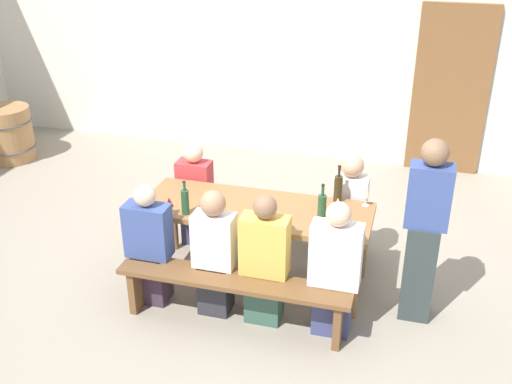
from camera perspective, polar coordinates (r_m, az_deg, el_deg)
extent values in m
plane|color=gray|center=(5.70, 0.00, -8.16)|extent=(24.00, 24.00, 0.00)
cube|color=silver|center=(8.03, 6.38, 14.29)|extent=(14.00, 0.20, 3.20)
cube|color=brown|center=(7.93, 17.73, 8.98)|extent=(0.90, 0.06, 2.10)
cube|color=olive|center=(5.33, 0.00, -1.69)|extent=(2.02, 0.75, 0.05)
cylinder|color=olive|center=(5.56, -10.23, -5.35)|extent=(0.07, 0.07, 0.70)
cylinder|color=olive|center=(5.11, 9.24, -8.29)|extent=(0.07, 0.07, 0.70)
cylinder|color=olive|center=(6.05, -7.72, -2.39)|extent=(0.07, 0.07, 0.70)
cylinder|color=olive|center=(5.65, 10.05, -4.78)|extent=(0.07, 0.07, 0.70)
cube|color=brown|center=(4.93, -2.14, -8.25)|extent=(1.92, 0.30, 0.04)
cube|color=brown|center=(5.34, -11.05, -8.71)|extent=(0.06, 0.24, 0.41)
cube|color=brown|center=(4.91, 7.75, -11.88)|extent=(0.06, 0.24, 0.41)
cube|color=brown|center=(6.05, 1.72, -1.31)|extent=(1.92, 0.30, 0.04)
cube|color=brown|center=(6.39, -5.82, -2.15)|extent=(0.06, 0.24, 0.41)
cube|color=brown|center=(6.04, 9.67, -4.20)|extent=(0.06, 0.24, 0.41)
cylinder|color=#234C2D|center=(5.20, -6.65, -0.96)|extent=(0.07, 0.07, 0.22)
cylinder|color=#234C2D|center=(5.13, -6.74, 0.52)|extent=(0.02, 0.02, 0.07)
cylinder|color=black|center=(5.12, -6.76, 0.96)|extent=(0.03, 0.03, 0.01)
cylinder|color=#332814|center=(5.42, 7.70, 0.28)|extent=(0.07, 0.07, 0.25)
cylinder|color=#332814|center=(5.35, 7.80, 1.90)|extent=(0.03, 0.03, 0.09)
cylinder|color=black|center=(5.33, 7.84, 2.41)|extent=(0.03, 0.03, 0.01)
cylinder|color=#234C2D|center=(5.14, 6.20, -1.37)|extent=(0.07, 0.07, 0.20)
cylinder|color=#234C2D|center=(5.08, 6.28, 0.12)|extent=(0.03, 0.03, 0.09)
cylinder|color=black|center=(5.05, 6.31, 0.66)|extent=(0.03, 0.03, 0.01)
cylinder|color=silver|center=(5.26, -8.05, -2.02)|extent=(0.06, 0.06, 0.01)
cylinder|color=silver|center=(5.25, -8.08, -1.66)|extent=(0.01, 0.01, 0.07)
cone|color=maroon|center=(5.21, -8.13, -0.93)|extent=(0.07, 0.07, 0.08)
cylinder|color=silver|center=(5.31, -4.59, -1.59)|extent=(0.06, 0.06, 0.01)
cylinder|color=silver|center=(5.29, -4.61, -1.19)|extent=(0.01, 0.01, 0.08)
cone|color=beige|center=(5.25, -4.64, -0.37)|extent=(0.07, 0.07, 0.09)
cylinder|color=silver|center=(5.44, 10.23, -1.24)|extent=(0.06, 0.06, 0.01)
cylinder|color=silver|center=(5.42, 10.27, -0.82)|extent=(0.01, 0.01, 0.08)
cone|color=beige|center=(5.38, 10.33, -0.06)|extent=(0.06, 0.06, 0.08)
cylinder|color=silver|center=(5.22, 7.60, -2.21)|extent=(0.06, 0.06, 0.01)
cylinder|color=silver|center=(5.21, 7.62, -1.81)|extent=(0.01, 0.01, 0.08)
cone|color=beige|center=(5.17, 7.68, -1.00)|extent=(0.07, 0.07, 0.09)
cylinder|color=silver|center=(4.94, 8.72, -4.06)|extent=(0.06, 0.06, 0.01)
cylinder|color=silver|center=(4.92, 8.75, -3.67)|extent=(0.01, 0.01, 0.07)
cone|color=#D18C93|center=(4.88, 8.81, -2.88)|extent=(0.07, 0.07, 0.09)
cube|color=#3A293A|center=(5.41, -9.71, -7.81)|extent=(0.29, 0.24, 0.45)
cube|color=#384C8C|center=(5.17, -10.09, -3.57)|extent=(0.38, 0.20, 0.47)
sphere|color=beige|center=(5.02, -10.38, -0.31)|extent=(0.19, 0.19, 0.19)
cube|color=#2A2B33|center=(5.22, -3.79, -8.87)|extent=(0.26, 0.24, 0.45)
cube|color=silver|center=(4.97, -3.95, -4.53)|extent=(0.34, 0.20, 0.47)
sphere|color=#A87A5B|center=(4.81, -4.07, -1.06)|extent=(0.21, 0.21, 0.21)
cube|color=#335749|center=(5.11, 0.79, -9.62)|extent=(0.29, 0.24, 0.45)
cube|color=gold|center=(4.85, 0.82, -5.05)|extent=(0.39, 0.20, 0.50)
sphere|color=#846047|center=(4.68, 0.85, -1.41)|extent=(0.19, 0.19, 0.19)
cube|color=#3B416F|center=(5.03, 7.17, -10.56)|extent=(0.30, 0.24, 0.45)
cube|color=silver|center=(4.76, 7.49, -5.86)|extent=(0.40, 0.20, 0.52)
sphere|color=beige|center=(4.58, 7.75, -2.07)|extent=(0.19, 0.19, 0.19)
cube|color=#3A3B63|center=(6.23, -5.60, -2.71)|extent=(0.25, 0.24, 0.45)
cube|color=#C6383D|center=(6.03, -5.78, 0.95)|extent=(0.33, 0.20, 0.43)
sphere|color=beige|center=(5.91, -5.91, 3.69)|extent=(0.19, 0.19, 0.19)
cube|color=#283642|center=(5.91, 8.48, -4.61)|extent=(0.24, 0.24, 0.45)
cube|color=silver|center=(5.69, 8.78, -0.66)|extent=(0.33, 0.20, 0.46)
sphere|color=tan|center=(5.55, 9.01, 2.45)|extent=(0.21, 0.21, 0.21)
cube|color=#2E3A39|center=(5.21, 15.00, -7.16)|extent=(0.25, 0.24, 0.86)
cube|color=#384C8C|center=(4.88, 15.91, -0.37)|extent=(0.34, 0.20, 0.52)
sphere|color=#846047|center=(4.74, 16.44, 3.58)|extent=(0.21, 0.21, 0.21)
cylinder|color=#9E7247|center=(8.78, -22.26, 5.07)|extent=(0.65, 0.65, 0.72)
torus|color=#4C4C51|center=(8.72, -22.45, 6.17)|extent=(0.69, 0.69, 0.02)
torus|color=#4C4C51|center=(8.84, -22.07, 3.99)|extent=(0.69, 0.69, 0.02)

